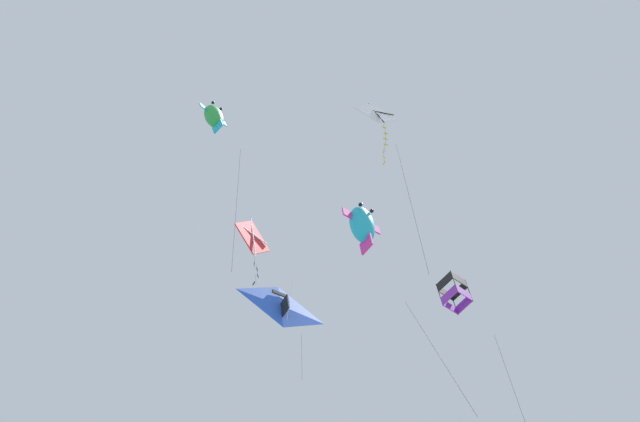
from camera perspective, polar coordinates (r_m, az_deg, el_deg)
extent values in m
pyramid|color=blue|center=(37.68, -2.06, -5.06)|extent=(1.82, 2.27, 1.60)
cube|color=black|center=(37.44, -1.92, -5.10)|extent=(0.63, 0.49, 0.84)
cube|color=black|center=(38.21, -2.13, -4.41)|extent=(0.44, 0.56, 0.17)
cylinder|color=#47474C|center=(36.11, -0.97, -7.70)|extent=(0.59, 1.22, 2.98)
cube|color=red|center=(40.91, -3.60, -1.40)|extent=(0.66, 1.87, 1.95)
cylinder|color=white|center=(40.90, -3.56, -1.38)|extent=(0.39, 0.13, 2.24)
cylinder|color=white|center=(41.03, -3.58, -1.23)|extent=(0.61, 1.50, 0.05)
cylinder|color=#47474C|center=(39.94, -3.49, -2.62)|extent=(0.03, 0.02, 0.34)
cube|color=black|center=(39.83, -3.51, -2.81)|extent=(0.10, 0.16, 0.06)
cylinder|color=#47474C|center=(39.68, -3.43, -2.95)|extent=(0.03, 0.15, 0.35)
cube|color=black|center=(39.53, -3.35, -3.09)|extent=(0.06, 0.17, 0.06)
cylinder|color=#47474C|center=(39.41, -3.33, -3.27)|extent=(0.02, 0.05, 0.34)
cube|color=black|center=(39.29, -3.31, -3.46)|extent=(0.05, 0.17, 0.06)
cylinder|color=#47474C|center=(39.19, -3.42, -3.65)|extent=(0.04, 0.14, 0.35)
cube|color=black|center=(39.08, -3.53, -3.85)|extent=(0.14, 0.13, 0.06)
cylinder|color=#47474C|center=(38.50, -1.61, -4.70)|extent=(0.97, 2.54, 4.30)
ellipsoid|color=green|center=(42.14, -5.65, 5.00)|extent=(1.34, 1.13, 1.71)
cube|color=#1EB2C6|center=(42.47, -5.29, 4.80)|extent=(0.35, 0.58, 0.34)
cube|color=#1EB2C6|center=(42.15, -6.09, 5.42)|extent=(0.35, 0.58, 0.34)
cube|color=#1EB2C6|center=(41.30, -5.44, 4.48)|extent=(0.60, 0.27, 0.63)
sphere|color=black|center=(42.61, -5.28, 5.41)|extent=(0.19, 0.17, 0.16)
sphere|color=black|center=(42.45, -5.70, 5.73)|extent=(0.19, 0.17, 0.16)
cylinder|color=#47474C|center=(38.08, -4.44, 0.34)|extent=(0.94, 1.63, 8.26)
cube|color=white|center=(42.98, 2.97, 5.18)|extent=(1.43, 1.33, 1.85)
cylinder|color=black|center=(42.98, 3.00, 5.22)|extent=(0.77, 0.50, 2.05)
cylinder|color=black|center=(43.13, 2.94, 5.29)|extent=(1.27, 0.94, 0.04)
cylinder|color=#47474C|center=(41.85, 3.40, 4.56)|extent=(0.05, 0.04, 0.34)
cube|color=yellow|center=(41.70, 3.42, 4.44)|extent=(0.14, 0.13, 0.06)
cylinder|color=#47474C|center=(41.58, 3.46, 4.28)|extent=(0.05, 0.04, 0.34)
cube|color=yellow|center=(41.46, 3.50, 4.12)|extent=(0.14, 0.13, 0.06)
cylinder|color=#47474C|center=(41.32, 3.49, 3.98)|extent=(0.03, 0.03, 0.34)
cube|color=yellow|center=(41.18, 3.48, 3.84)|extent=(0.13, 0.14, 0.06)
cylinder|color=#47474C|center=(41.05, 3.49, 3.69)|extent=(0.01, 0.01, 0.34)
cube|color=yellow|center=(40.93, 3.51, 3.53)|extent=(0.14, 0.13, 0.06)
cylinder|color=#47474C|center=(40.80, 3.45, 3.37)|extent=(0.02, 0.11, 0.34)
cube|color=yellow|center=(40.68, 3.39, 3.20)|extent=(0.08, 0.16, 0.06)
cylinder|color=#47474C|center=(40.55, 3.40, 3.05)|extent=(0.02, 0.02, 0.34)
cube|color=yellow|center=(40.42, 3.42, 2.89)|extent=(0.07, 0.17, 0.06)
cylinder|color=#47474C|center=(40.29, 3.42, 2.73)|extent=(0.02, 0.03, 0.34)
cube|color=yellow|center=(40.17, 3.42, 2.56)|extent=(0.14, 0.13, 0.06)
cylinder|color=#47474C|center=(39.00, 4.84, 0.41)|extent=(1.15, 1.34, 8.58)
cube|color=black|center=(37.45, 7.38, -3.61)|extent=(0.42, 0.69, 0.39)
cube|color=black|center=(37.70, 6.63, -4.32)|extent=(0.42, 0.69, 0.39)
cube|color=black|center=(37.78, 7.39, -4.21)|extent=(0.71, 0.38, 0.51)
cube|color=black|center=(37.37, 6.61, -3.73)|extent=(0.71, 0.38, 0.51)
cube|color=purple|center=(36.91, 7.63, -4.31)|extent=(0.42, 0.69, 0.39)
cube|color=purple|center=(37.16, 6.87, -5.03)|extent=(0.42, 0.69, 0.39)
cube|color=purple|center=(37.25, 7.64, -4.91)|extent=(0.71, 0.38, 0.51)
cube|color=purple|center=(36.83, 6.85, -4.43)|extent=(0.71, 0.38, 0.51)
cylinder|color=#332D28|center=(37.39, 7.90, -4.20)|extent=(0.23, 0.14, 1.15)
cylinder|color=#332D28|center=(36.97, 7.12, -3.71)|extent=(0.23, 0.14, 1.15)
cylinder|color=#332D28|center=(37.64, 7.14, -4.91)|extent=(0.23, 0.14, 1.15)
cylinder|color=#332D28|center=(37.23, 6.35, -4.44)|extent=(0.23, 0.14, 1.15)
cylinder|color=#47474C|center=(34.63, 10.52, -10.13)|extent=(1.41, 2.78, 8.35)
ellipsoid|color=#1EB2C6|center=(31.36, 2.25, -0.74)|extent=(1.17, 1.13, 1.66)
cube|color=#DB2D93|center=(31.69, 2.78, -0.85)|extent=(0.37, 0.53, 0.35)
cube|color=#DB2D93|center=(31.33, 1.62, -0.22)|extent=(0.37, 0.53, 0.35)
cube|color=#DB2D93|center=(30.63, 2.47, -1.76)|extent=(0.51, 0.34, 0.56)
sphere|color=black|center=(31.73, 2.76, 0.01)|extent=(0.18, 0.18, 0.14)
sphere|color=black|center=(31.55, 2.16, 0.34)|extent=(0.18, 0.18, 0.14)
cylinder|color=#47474C|center=(28.84, 6.20, -7.42)|extent=(2.36, 2.85, 6.69)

